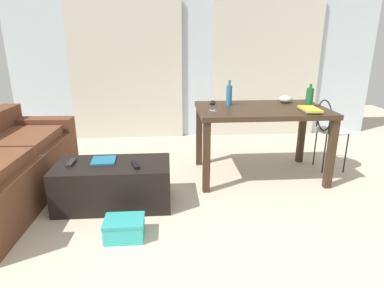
% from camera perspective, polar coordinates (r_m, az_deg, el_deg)
% --- Properties ---
extents(ground_plane, '(8.56, 8.56, 0.00)m').
position_cam_1_polar(ground_plane, '(3.30, 4.22, -8.98)').
color(ground_plane, beige).
extents(wall_back, '(5.50, 0.10, 2.41)m').
position_cam_1_polar(wall_back, '(5.11, 0.86, 14.82)').
color(wall_back, silver).
rests_on(wall_back, ground).
extents(curtains, '(3.76, 0.03, 2.02)m').
position_cam_1_polar(curtains, '(5.04, 0.93, 12.55)').
color(curtains, beige).
rests_on(curtains, ground).
extents(coffee_table, '(1.04, 0.52, 0.40)m').
position_cam_1_polar(coffee_table, '(3.14, -13.43, -6.79)').
color(coffee_table, black).
rests_on(coffee_table, ground).
extents(craft_table, '(1.37, 0.86, 0.78)m').
position_cam_1_polar(craft_table, '(3.63, 11.94, 4.66)').
color(craft_table, '#382619').
rests_on(craft_table, ground).
extents(wire_chair, '(0.36, 0.36, 0.83)m').
position_cam_1_polar(wire_chair, '(4.08, 22.65, 2.95)').
color(wire_chair, silver).
rests_on(wire_chair, ground).
extents(bottle_near, '(0.06, 0.06, 0.27)m').
position_cam_1_polar(bottle_near, '(3.66, 6.47, 8.51)').
color(bottle_near, teal).
rests_on(bottle_near, craft_table).
extents(bottle_far, '(0.08, 0.08, 0.25)m').
position_cam_1_polar(bottle_far, '(3.74, 19.76, 7.62)').
color(bottle_far, '#195B2D').
rests_on(bottle_far, craft_table).
extents(bowl, '(0.15, 0.15, 0.08)m').
position_cam_1_polar(bowl, '(3.94, 15.96, 7.53)').
color(bowl, beige).
rests_on(bowl, craft_table).
extents(book_stack, '(0.17, 0.29, 0.04)m').
position_cam_1_polar(book_stack, '(3.52, 19.85, 5.63)').
color(book_stack, '#33519E').
rests_on(book_stack, craft_table).
extents(tv_remote_on_table, '(0.08, 0.19, 0.02)m').
position_cam_1_polar(tv_remote_on_table, '(3.74, 3.61, 7.17)').
color(tv_remote_on_table, black).
rests_on(tv_remote_on_table, craft_table).
extents(scissors, '(0.07, 0.12, 0.00)m').
position_cam_1_polar(scissors, '(3.35, 3.82, 5.74)').
color(scissors, '#9EA0A5').
rests_on(scissors, craft_table).
extents(tv_remote_primary, '(0.05, 0.18, 0.02)m').
position_cam_1_polar(tv_remote_primary, '(3.16, -20.31, -3.07)').
color(tv_remote_primary, '#232326').
rests_on(tv_remote_primary, coffee_table).
extents(tv_remote_secondary, '(0.09, 0.18, 0.03)m').
position_cam_1_polar(tv_remote_secondary, '(2.96, -9.83, -3.58)').
color(tv_remote_secondary, black).
rests_on(tv_remote_secondary, coffee_table).
extents(magazine, '(0.22, 0.23, 0.02)m').
position_cam_1_polar(magazine, '(3.14, -15.12, -2.78)').
color(magazine, '#1E668C').
rests_on(magazine, coffee_table).
extents(shoebox, '(0.31, 0.24, 0.16)m').
position_cam_1_polar(shoebox, '(2.68, -11.68, -14.17)').
color(shoebox, '#33B2AD').
rests_on(shoebox, ground).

